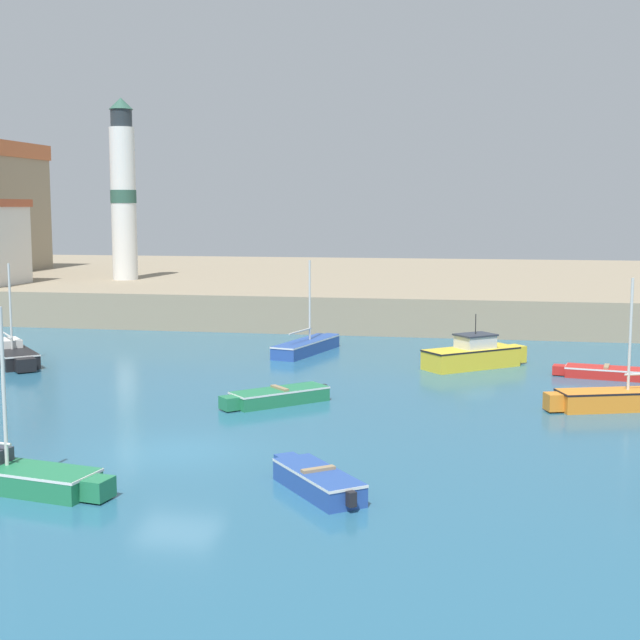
{
  "coord_description": "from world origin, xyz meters",
  "views": [
    {
      "loc": [
        8.83,
        -24.42,
        7.16
      ],
      "look_at": [
        1.41,
        15.74,
        2.0
      ],
      "focal_mm": 50.0,
      "sensor_mm": 36.0,
      "label": 1
    }
  ],
  "objects": [
    {
      "name": "dinghy_red_0",
      "position": [
        13.92,
        14.28,
        0.25
      ],
      "size": [
        4.08,
        1.81,
        0.54
      ],
      "color": "red",
      "rests_on": "ground"
    },
    {
      "name": "sailboat_blue_6",
      "position": [
        0.28,
        18.4,
        0.37
      ],
      "size": [
        2.58,
        5.84,
        4.59
      ],
      "color": "#284C9E",
      "rests_on": "ground"
    },
    {
      "name": "lighthouse",
      "position": [
        -16.0,
        34.57,
        8.21
      ],
      "size": [
        1.79,
        1.79,
        12.53
      ],
      "color": "silver",
      "rests_on": "quay_seawall"
    },
    {
      "name": "sailboat_orange_8",
      "position": [
        14.28,
        8.34,
        0.4
      ],
      "size": [
        6.42,
        3.0,
        4.72
      ],
      "color": "orange",
      "rests_on": "ground"
    },
    {
      "name": "motorboat_yellow_5",
      "position": [
        8.47,
        15.74,
        0.58
      ],
      "size": [
        4.75,
        4.2,
        2.43
      ],
      "color": "yellow",
      "rests_on": "ground"
    },
    {
      "name": "dinghy_green_1",
      "position": [
        1.46,
        6.81,
        0.3
      ],
      "size": [
        3.68,
        3.57,
        0.62
      ],
      "color": "#237A4C",
      "rests_on": "ground"
    },
    {
      "name": "ground_plane",
      "position": [
        0.0,
        0.0,
        0.0
      ],
      "size": [
        200.0,
        200.0,
        0.0
      ],
      "primitive_type": "plane",
      "color": "#28607F"
    },
    {
      "name": "sailboat_black_7",
      "position": [
        -12.72,
        13.1,
        0.42
      ],
      "size": [
        4.79,
        5.22,
        4.64
      ],
      "color": "black",
      "rests_on": "ground"
    },
    {
      "name": "dinghy_blue_2",
      "position": [
        4.77,
        -2.94,
        0.31
      ],
      "size": [
        2.9,
        3.36,
        0.65
      ],
      "color": "#284C9E",
      "rests_on": "ground"
    },
    {
      "name": "quay_seawall",
      "position": [
        0.0,
        44.64,
        1.07
      ],
      "size": [
        120.0,
        40.0,
        2.14
      ],
      "primitive_type": "cube",
      "color": "gray",
      "rests_on": "ground"
    }
  ]
}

